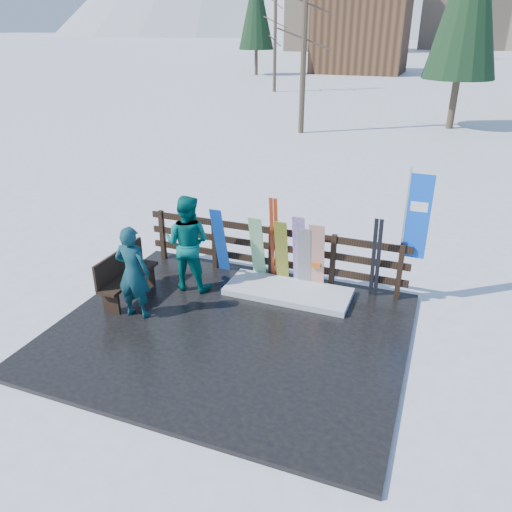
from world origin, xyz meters
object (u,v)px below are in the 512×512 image
at_px(snowboard_3, 299,252).
at_px(rental_flag, 414,222).
at_px(snowboard_1, 257,248).
at_px(bench, 125,273).
at_px(snowboard_5, 317,257).
at_px(person_back, 188,243).
at_px(snowboard_4, 304,258).
at_px(snowboard_0, 220,241).
at_px(person_front, 133,273).
at_px(snowboard_2, 282,252).

xyz_separation_m(snowboard_3, rental_flag, (2.08, 0.27, 0.82)).
bearing_deg(rental_flag, snowboard_1, -174.79).
relative_size(bench, snowboard_5, 1.03).
bearing_deg(person_back, snowboard_4, -164.65).
bearing_deg(rental_flag, snowboard_0, -175.93).
distance_m(rental_flag, person_front, 5.16).
height_order(snowboard_2, person_front, person_front).
height_order(snowboard_5, person_front, person_front).
relative_size(snowboard_0, rental_flag, 0.60).
xyz_separation_m(snowboard_0, snowboard_1, (0.84, -0.00, -0.04)).
bearing_deg(rental_flag, snowboard_2, -173.67).
distance_m(snowboard_0, person_back, 0.89).
bearing_deg(snowboard_2, snowboard_5, 0.00).
height_order(bench, snowboard_0, snowboard_0).
bearing_deg(rental_flag, snowboard_5, -171.05).
distance_m(snowboard_4, snowboard_5, 0.25).
relative_size(bench, snowboard_1, 1.03).
bearing_deg(snowboard_2, person_front, -134.28).
distance_m(snowboard_1, rental_flag, 3.10).
bearing_deg(snowboard_3, rental_flag, 7.41).
xyz_separation_m(bench, person_back, (0.94, 0.82, 0.46)).
height_order(bench, snowboard_2, snowboard_2).
bearing_deg(rental_flag, snowboard_3, -172.59).
bearing_deg(snowboard_5, person_back, -161.80).
bearing_deg(person_back, snowboard_2, -159.65).
bearing_deg(snowboard_5, snowboard_0, 180.00).
height_order(snowboard_2, snowboard_5, snowboard_5).
bearing_deg(person_back, snowboard_5, -166.55).
xyz_separation_m(snowboard_3, snowboard_5, (0.36, 0.00, -0.06)).
bearing_deg(person_back, snowboard_3, -163.61).
xyz_separation_m(snowboard_1, snowboard_4, (1.00, 0.00, -0.05)).
distance_m(snowboard_2, snowboard_5, 0.72).
xyz_separation_m(snowboard_3, snowboard_4, (0.12, 0.00, -0.12)).
height_order(rental_flag, person_front, rental_flag).
bearing_deg(snowboard_1, rental_flag, 5.21).
bearing_deg(bench, snowboard_4, 27.46).
bearing_deg(person_front, snowboard_4, -145.28).
xyz_separation_m(snowboard_1, snowboard_2, (0.53, 0.00, -0.01)).
bearing_deg(person_back, bench, 36.38).
bearing_deg(snowboard_0, person_front, -108.50).
relative_size(snowboard_3, snowboard_5, 1.09).
height_order(snowboard_2, person_back, person_back).
bearing_deg(snowboard_2, person_back, -154.89).
height_order(bench, snowboard_3, snowboard_3).
relative_size(snowboard_4, rental_flag, 0.52).
distance_m(bench, rental_flag, 5.52).
xyz_separation_m(snowboard_2, rental_flag, (2.43, 0.27, 0.90)).
distance_m(snowboard_5, person_front, 3.52).
relative_size(bench, person_front, 0.86).
height_order(snowboard_0, person_back, person_back).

